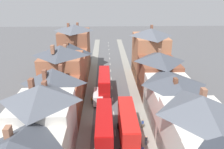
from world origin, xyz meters
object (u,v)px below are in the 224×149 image
Objects in this scene: double_decker_bus_mid_street at (104,129)px; delivery_van at (98,97)px; double_decker_bus_far_approaching at (104,84)px; pedestrian_mid_left at (146,140)px; pedestrian_mid_right at (143,123)px; double_decker_bus_lead at (128,126)px; car_parked_right_a at (132,119)px; pedestrian_far_left at (92,100)px.

delivery_van is (-1.29, 13.53, -1.48)m from double_decker_bus_mid_street.
double_decker_bus_far_approaching is 18.68m from pedestrian_mid_left.
pedestrian_mid_right is (0.17, 4.44, 0.00)m from pedestrian_mid_left.
double_decker_bus_mid_street is (-3.60, -0.59, 0.00)m from double_decker_bus_lead.
pedestrian_mid_left is (1.48, -6.22, 0.18)m from car_parked_right_a.
double_decker_bus_mid_street is at bearing 174.55° from pedestrian_mid_left.
delivery_van is 1.64m from pedestrian_far_left.
car_parked_right_a is (1.31, 5.02, -1.97)m from double_decker_bus_lead.
double_decker_bus_far_approaching reaches higher than car_parked_right_a.
double_decker_bus_lead is at bearing 156.62° from pedestrian_mid_left.
pedestrian_mid_right is (2.95, 3.24, -1.78)m from double_decker_bus_lead.
pedestrian_mid_right and pedestrian_far_left have the same top height.
double_decker_bus_lead is 4.73m from pedestrian_mid_right.
pedestrian_mid_right is at bearing -47.28° from car_parked_right_a.
double_decker_bus_lead is 2.38× the size of car_parked_right_a.
pedestrian_mid_left is 1.00× the size of pedestrian_mid_right.
pedestrian_mid_right reaches higher than car_parked_right_a.
delivery_van is at bearing -111.22° from double_decker_bus_far_approaching.
delivery_van is 16.09m from pedestrian_mid_left.
pedestrian_mid_left is 15.99m from pedestrian_far_left.
double_decker_bus_mid_street is at bearing -149.68° from pedestrian_mid_right.
car_parked_right_a is 2.82× the size of pedestrian_far_left.
car_parked_right_a is at bearing -66.42° from double_decker_bus_far_approaching.
pedestrian_far_left is at bearing 101.70° from double_decker_bus_mid_street.
double_decker_bus_far_approaching is 3.86m from delivery_van.
delivery_van reaches higher than car_parked_right_a.
pedestrian_mid_left is (6.39, -0.61, -1.78)m from double_decker_bus_mid_street.
double_decker_bus_far_approaching is at bearing 116.71° from pedestrian_mid_right.
double_decker_bus_lead reaches higher than pedestrian_mid_right.
car_parked_right_a is 10.07m from delivery_van.
pedestrian_mid_left is at bearing -61.51° from delivery_van.
double_decker_bus_mid_street reaches higher than pedestrian_mid_left.
double_decker_bus_lead is at bearing 9.38° from double_decker_bus_mid_street.
double_decker_bus_far_approaching is 14.69m from pedestrian_mid_right.
double_decker_bus_mid_street is 1.00× the size of double_decker_bus_far_approaching.
car_parked_right_a is at bearing 75.38° from double_decker_bus_lead.
double_decker_bus_far_approaching is 2.38× the size of car_parked_right_a.
double_decker_bus_mid_street reaches higher than car_parked_right_a.
double_decker_bus_far_approaching is (0.00, 16.86, 0.00)m from double_decker_bus_mid_street.
pedestrian_mid_left is at bearing -76.65° from car_parked_right_a.
double_decker_bus_mid_street is at bearing -90.00° from double_decker_bus_far_approaching.
double_decker_bus_lead is at bearing -77.52° from double_decker_bus_far_approaching.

